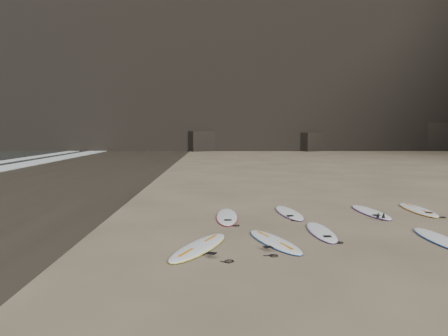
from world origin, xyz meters
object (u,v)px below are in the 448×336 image
Objects in this scene: surfboard_3 at (440,239)px; surfboard_7 at (371,212)px; surfboard_2 at (321,231)px; surfboard_0 at (199,246)px; surfboard_6 at (289,213)px; surfboard_1 at (274,241)px; surfboard_8 at (418,209)px; surfboard_5 at (227,216)px.

surfboard_7 is (-0.45, 3.51, 0.00)m from surfboard_3.
surfboard_2 is 0.96× the size of surfboard_3.
surfboard_0 is 4.88m from surfboard_6.
surfboard_1 is at bearing 37.27° from surfboard_0.
surfboard_3 is at bearing -54.30° from surfboard_6.
surfboard_0 is 5.86m from surfboard_3.
surfboard_0 is 1.07× the size of surfboard_6.
surfboard_7 is 1.76m from surfboard_8.
surfboard_3 is (2.70, -0.83, 0.00)m from surfboard_2.
surfboard_3 is 0.93× the size of surfboard_5.
surfboard_1 is (1.78, 0.46, -0.00)m from surfboard_0.
surfboard_1 is at bearing -144.86° from surfboard_2.
surfboard_0 reaches higher than surfboard_3.
surfboard_0 is 8.40m from surfboard_8.
surfboard_5 is at bearing 150.41° from surfboard_3.
surfboard_0 is at bearing -130.40° from surfboard_6.
surfboard_8 is at bearing 17.80° from surfboard_1.
surfboard_2 is 0.90× the size of surfboard_5.
surfboard_2 is 3.15m from surfboard_5.
surfboard_1 reaches higher than surfboard_3.
surfboard_2 is 0.91× the size of surfboard_7.
surfboard_6 is (2.72, 4.04, -0.00)m from surfboard_0.
surfboard_8 is at bearing 37.16° from surfboard_2.
surfboard_0 reaches higher than surfboard_6.
surfboard_1 is at bearing -69.65° from surfboard_5.
surfboard_3 is 4.09m from surfboard_8.
surfboard_3 is at bearing -88.14° from surfboard_7.
surfboard_8 is (1.72, 0.38, 0.00)m from surfboard_7.
surfboard_1 is at bearing -178.42° from surfboard_3.
surfboard_2 is (3.13, 1.44, -0.01)m from surfboard_0.
surfboard_5 is at bearing 90.13° from surfboard_1.
surfboard_0 is 1.02× the size of surfboard_5.
surfboard_3 is 0.98× the size of surfboard_6.
surfboard_5 is at bearing -169.96° from surfboard_8.
surfboard_3 is (4.06, 0.15, -0.00)m from surfboard_1.
surfboard_8 reaches higher than surfboard_6.
surfboard_1 is 3.71m from surfboard_6.
surfboard_7 is 0.99× the size of surfboard_8.
surfboard_0 reaches higher than surfboard_8.
surfboard_8 reaches higher than surfboard_3.
surfboard_0 is 1.84m from surfboard_1.
surfboard_2 is at bearing 162.47° from surfboard_3.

